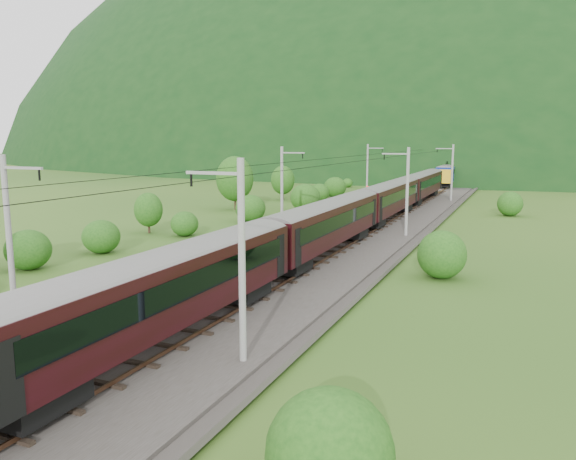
% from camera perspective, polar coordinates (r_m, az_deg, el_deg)
% --- Properties ---
extents(ground, '(600.00, 600.00, 0.00)m').
position_cam_1_polar(ground, '(26.37, -16.82, -11.13)').
color(ground, '#244E18').
rests_on(ground, ground).
extents(railbed, '(14.00, 220.00, 0.30)m').
position_cam_1_polar(railbed, '(34.18, -6.00, -5.84)').
color(railbed, '#38332D').
rests_on(railbed, ground).
extents(track_left, '(2.40, 220.00, 0.27)m').
position_cam_1_polar(track_left, '(35.33, -9.42, -5.05)').
color(track_left, brown).
rests_on(track_left, railbed).
extents(track_right, '(2.40, 220.00, 0.27)m').
position_cam_1_polar(track_right, '(33.06, -2.35, -5.92)').
color(track_right, brown).
rests_on(track_right, railbed).
extents(catenary_left, '(2.54, 192.28, 8.00)m').
position_cam_1_polar(catenary_left, '(55.65, -0.55, 4.57)').
color(catenary_left, gray).
rests_on(catenary_left, railbed).
extents(catenary_right, '(2.54, 192.28, 8.00)m').
position_cam_1_polar(catenary_right, '(51.97, 11.94, 4.04)').
color(catenary_right, gray).
rests_on(catenary_right, railbed).
extents(overhead_wires, '(4.83, 198.00, 0.03)m').
position_cam_1_polar(overhead_wires, '(33.08, -6.20, 5.87)').
color(overhead_wires, black).
rests_on(overhead_wires, ground).
extents(mountain_main, '(504.00, 360.00, 244.00)m').
position_cam_1_polar(mountain_main, '(279.40, 19.96, 6.80)').
color(mountain_main, black).
rests_on(mountain_main, ground).
extents(mountain_ridge, '(336.00, 280.00, 132.00)m').
position_cam_1_polar(mountain_ridge, '(346.77, 0.02, 7.70)').
color(mountain_ridge, black).
rests_on(mountain_ridge, ground).
extents(train, '(2.72, 150.00, 4.72)m').
position_cam_1_polar(train, '(42.05, 3.80, 1.36)').
color(train, black).
rests_on(train, ground).
extents(hazard_post_near, '(0.15, 0.15, 1.39)m').
position_cam_1_polar(hazard_post_near, '(72.19, 9.85, 2.70)').
color(hazard_post_near, red).
rests_on(hazard_post_near, railbed).
extents(hazard_post_far, '(0.15, 0.15, 1.45)m').
position_cam_1_polar(hazard_post_far, '(48.94, 3.49, -0.19)').
color(hazard_post_far, red).
rests_on(hazard_post_far, railbed).
extents(signal, '(0.26, 0.26, 2.31)m').
position_cam_1_polar(signal, '(79.20, 8.06, 3.79)').
color(signal, black).
rests_on(signal, railbed).
extents(vegetation_left, '(13.51, 147.20, 6.89)m').
position_cam_1_polar(vegetation_left, '(42.68, -21.54, -0.38)').
color(vegetation_left, '#1D4D14').
rests_on(vegetation_left, ground).
extents(vegetation_right, '(6.13, 93.06, 2.85)m').
position_cam_1_polar(vegetation_right, '(30.34, 15.14, -5.71)').
color(vegetation_right, '#1D4D14').
rests_on(vegetation_right, ground).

